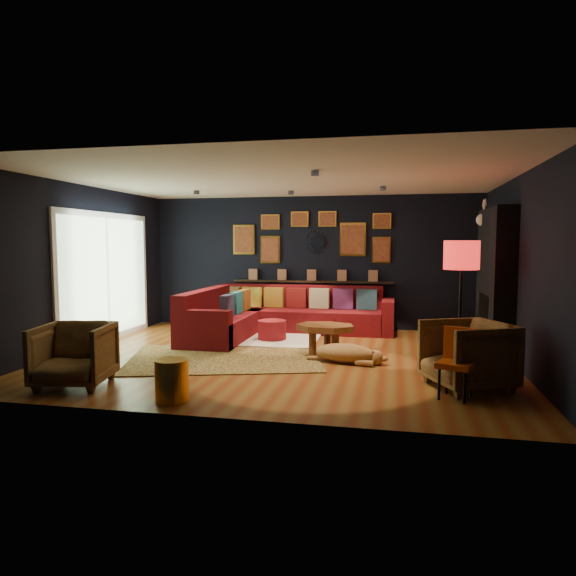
% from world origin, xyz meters
% --- Properties ---
extents(floor, '(6.50, 6.50, 0.00)m').
position_xyz_m(floor, '(0.00, 0.00, 0.00)').
color(floor, brown).
rests_on(floor, ground).
extents(room_walls, '(6.50, 6.50, 6.50)m').
position_xyz_m(room_walls, '(0.00, 0.00, 1.59)').
color(room_walls, black).
rests_on(room_walls, ground).
extents(sectional, '(3.41, 2.69, 0.86)m').
position_xyz_m(sectional, '(-0.61, 1.81, 0.32)').
color(sectional, maroon).
rests_on(sectional, ground).
extents(ledge, '(3.20, 0.12, 0.04)m').
position_xyz_m(ledge, '(0.00, 2.68, 0.92)').
color(ledge, black).
rests_on(ledge, room_walls).
extents(gallery_wall, '(3.15, 0.04, 1.02)m').
position_xyz_m(gallery_wall, '(-0.01, 2.72, 1.81)').
color(gallery_wall, gold).
rests_on(gallery_wall, room_walls).
extents(sunburst_mirror, '(0.47, 0.16, 0.47)m').
position_xyz_m(sunburst_mirror, '(0.10, 2.72, 1.70)').
color(sunburst_mirror, silver).
rests_on(sunburst_mirror, room_walls).
extents(fireplace, '(0.31, 1.60, 2.20)m').
position_xyz_m(fireplace, '(3.09, 0.90, 1.02)').
color(fireplace, black).
rests_on(fireplace, ground).
extents(deer_head, '(0.50, 0.28, 0.45)m').
position_xyz_m(deer_head, '(3.14, 1.40, 2.05)').
color(deer_head, white).
rests_on(deer_head, fireplace).
extents(sliding_door, '(0.06, 2.80, 2.20)m').
position_xyz_m(sliding_door, '(-3.22, 0.60, 1.10)').
color(sliding_door, white).
rests_on(sliding_door, ground).
extents(ceiling_spots, '(3.30, 2.50, 0.06)m').
position_xyz_m(ceiling_spots, '(-0.00, 0.80, 2.56)').
color(ceiling_spots, black).
rests_on(ceiling_spots, room_walls).
extents(shag_rug, '(2.27, 1.70, 0.03)m').
position_xyz_m(shag_rug, '(-0.77, 1.30, 0.02)').
color(shag_rug, silver).
rests_on(shag_rug, ground).
extents(leopard_rug, '(3.15, 2.62, 0.02)m').
position_xyz_m(leopard_rug, '(-0.80, -0.30, 0.01)').
color(leopard_rug, tan).
rests_on(leopard_rug, ground).
extents(coffee_table, '(0.94, 0.73, 0.44)m').
position_xyz_m(coffee_table, '(0.62, 0.15, 0.39)').
color(coffee_table, brown).
rests_on(coffee_table, shag_rug).
extents(pouf, '(0.49, 0.49, 0.32)m').
position_xyz_m(pouf, '(-0.45, 1.18, 0.19)').
color(pouf, maroon).
rests_on(pouf, shag_rug).
extents(armchair_left, '(0.92, 0.88, 0.82)m').
position_xyz_m(armchair_left, '(-2.05, -2.05, 0.41)').
color(armchair_left, '#B67D3D').
rests_on(armchair_left, ground).
extents(armchair_right, '(1.08, 1.10, 0.87)m').
position_xyz_m(armchair_right, '(2.45, -1.20, 0.43)').
color(armchair_right, '#B67D3D').
rests_on(armchair_right, ground).
extents(gold_stool, '(0.36, 0.36, 0.45)m').
position_xyz_m(gold_stool, '(-0.69, -2.35, 0.22)').
color(gold_stool, gold).
rests_on(gold_stool, ground).
extents(orange_chair, '(0.46, 0.46, 0.76)m').
position_xyz_m(orange_chair, '(2.30, -1.59, 0.44)').
color(orange_chair, black).
rests_on(orange_chair, ground).
extents(floor_lamp, '(0.47, 0.47, 1.71)m').
position_xyz_m(floor_lamp, '(2.49, -0.08, 1.45)').
color(floor_lamp, black).
rests_on(floor_lamp, ground).
extents(dog, '(1.21, 0.71, 0.36)m').
position_xyz_m(dog, '(0.94, -0.23, 0.20)').
color(dog, '#A87D49').
rests_on(dog, leopard_rug).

